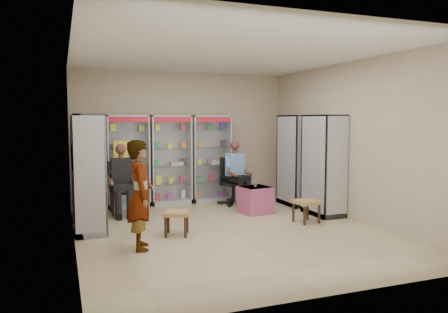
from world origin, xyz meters
name	(u,v)px	position (x,y,z in m)	size (l,w,h in m)	color
floor	(228,230)	(0.00, 0.00, 0.00)	(6.00, 6.00, 0.00)	tan
room_shell	(228,116)	(0.00, 0.00, 1.97)	(5.02, 6.02, 3.01)	#BEAB8D
cabinet_back_left	(128,161)	(-1.30, 2.73, 1.00)	(0.90, 0.50, 2.00)	#A2A5A9
cabinet_back_mid	(170,160)	(-0.35, 2.73, 1.00)	(0.90, 0.50, 2.00)	#A1A4A8
cabinet_back_right	(210,158)	(0.60, 2.73, 1.00)	(0.90, 0.50, 2.00)	silver
cabinet_right_far	(296,160)	(2.23, 1.60, 1.00)	(0.50, 0.90, 2.00)	silver
cabinet_right_near	(324,165)	(2.23, 0.50, 1.00)	(0.50, 0.90, 2.00)	#9EA0A5
cabinet_left_far	(86,167)	(-2.23, 1.80, 1.00)	(0.50, 0.90, 2.00)	#B5B8BD
cabinet_left_near	(89,174)	(-2.23, 0.70, 1.00)	(0.50, 0.90, 2.00)	#B1B5B9
wooden_chair	(121,191)	(-1.55, 2.00, 0.47)	(0.42, 0.42, 0.94)	black
seated_customer	(121,181)	(-1.55, 1.95, 0.67)	(0.44, 0.60, 1.34)	black
office_chair	(233,181)	(0.94, 2.13, 0.53)	(0.58, 0.58, 1.06)	black
seated_shopkeeper	(234,175)	(0.94, 2.08, 0.67)	(0.44, 0.61, 1.34)	#73A8E4
pink_trunk	(255,200)	(1.02, 1.12, 0.27)	(0.56, 0.54, 0.54)	#A2417D
tea_glass	(255,184)	(1.02, 1.11, 0.59)	(0.07, 0.07, 0.09)	#541E07
woven_stool_a	(306,211)	(1.57, 0.04, 0.21)	(0.42, 0.42, 0.42)	tan
woven_stool_b	(177,223)	(-0.91, 0.01, 0.20)	(0.40, 0.40, 0.40)	#9D6842
standing_man	(140,195)	(-1.59, -0.54, 0.81)	(0.59, 0.39, 1.62)	gray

